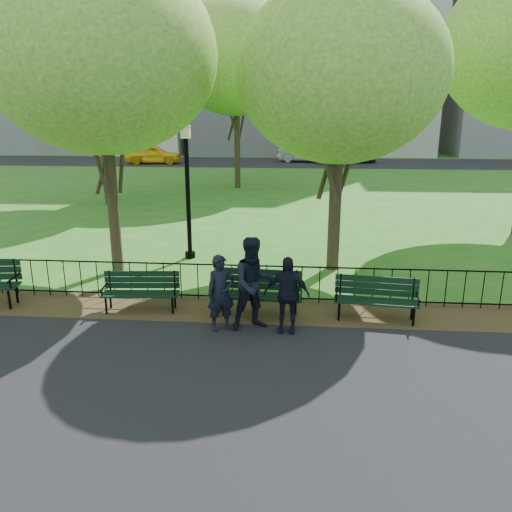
# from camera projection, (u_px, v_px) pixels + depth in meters

# --- Properties ---
(ground) EXTENTS (120.00, 120.00, 0.00)m
(ground) POSITION_uv_depth(u_px,v_px,m) (250.00, 340.00, 9.64)
(ground) COLOR #27691B
(asphalt_path) EXTENTS (60.00, 9.20, 0.01)m
(asphalt_path) POSITION_uv_depth(u_px,v_px,m) (225.00, 456.00, 6.39)
(asphalt_path) COLOR black
(asphalt_path) RESTS_ON ground
(dirt_strip) EXTENTS (60.00, 1.60, 0.01)m
(dirt_strip) POSITION_uv_depth(u_px,v_px,m) (256.00, 310.00, 11.08)
(dirt_strip) COLOR #3A2A18
(dirt_strip) RESTS_ON ground
(far_street) EXTENTS (70.00, 9.00, 0.01)m
(far_street) POSITION_uv_depth(u_px,v_px,m) (288.00, 162.00, 43.14)
(far_street) COLOR black
(far_street) RESTS_ON ground
(iron_fence) EXTENTS (24.06, 0.06, 1.00)m
(iron_fence) POSITION_uv_depth(u_px,v_px,m) (258.00, 282.00, 11.42)
(iron_fence) COLOR black
(iron_fence) RESTS_ON ground
(apartment_west) EXTENTS (22.00, 15.00, 26.00)m
(apartment_west) POSITION_uv_depth(u_px,v_px,m) (89.00, 27.00, 53.72)
(apartment_west) COLOR white
(apartment_west) RESTS_ON ground
(apartment_mid) EXTENTS (24.00, 15.00, 30.00)m
(apartment_mid) POSITION_uv_depth(u_px,v_px,m) (313.00, 3.00, 51.24)
(apartment_mid) COLOR beige
(apartment_mid) RESTS_ON ground
(park_bench_main) EXTENTS (1.99, 0.73, 1.08)m
(park_bench_main) POSITION_uv_depth(u_px,v_px,m) (244.00, 287.00, 10.64)
(park_bench_main) COLOR black
(park_bench_main) RESTS_ON ground
(park_bench_left_a) EXTENTS (1.69, 0.64, 0.94)m
(park_bench_left_a) POSITION_uv_depth(u_px,v_px,m) (141.00, 287.00, 10.95)
(park_bench_left_a) COLOR black
(park_bench_left_a) RESTS_ON ground
(park_bench_right_a) EXTENTS (1.78, 0.72, 0.99)m
(park_bench_right_a) POSITION_uv_depth(u_px,v_px,m) (376.00, 294.00, 10.47)
(park_bench_right_a) COLOR black
(park_bench_right_a) RESTS_ON ground
(lamppost) EXTENTS (0.36, 0.36, 3.98)m
(lamppost) POSITION_uv_depth(u_px,v_px,m) (188.00, 186.00, 14.47)
(lamppost) COLOR black
(lamppost) RESTS_ON ground
(tree_near_w) EXTENTS (5.80, 5.80, 8.08)m
(tree_near_w) POSITION_uv_depth(u_px,v_px,m) (101.00, 54.00, 12.29)
(tree_near_w) COLOR #2D2116
(tree_near_w) RESTS_ON ground
(tree_near_e) EXTENTS (5.35, 5.35, 7.46)m
(tree_near_e) POSITION_uv_depth(u_px,v_px,m) (341.00, 73.00, 12.57)
(tree_near_e) COLOR #2D2116
(tree_near_e) RESTS_ON ground
(tree_mid_w) EXTENTS (6.90, 6.90, 9.61)m
(tree_mid_w) POSITION_uv_depth(u_px,v_px,m) (96.00, 54.00, 21.92)
(tree_mid_w) COLOR #2D2116
(tree_mid_w) RESTS_ON ground
(tree_far_c) EXTENTS (7.34, 7.34, 10.23)m
(tree_far_c) POSITION_uv_depth(u_px,v_px,m) (236.00, 57.00, 26.99)
(tree_far_c) COLOR #2D2116
(tree_far_c) RESTS_ON ground
(person_left) EXTENTS (0.67, 0.57, 1.55)m
(person_left) POSITION_uv_depth(u_px,v_px,m) (221.00, 293.00, 9.87)
(person_left) COLOR black
(person_left) RESTS_ON asphalt_path
(person_mid) EXTENTS (1.04, 0.81, 1.89)m
(person_mid) POSITION_uv_depth(u_px,v_px,m) (254.00, 284.00, 9.90)
(person_mid) COLOR black
(person_mid) RESTS_ON asphalt_path
(person_right) EXTENTS (0.94, 0.45, 1.55)m
(person_right) POSITION_uv_depth(u_px,v_px,m) (287.00, 294.00, 9.80)
(person_right) COLOR black
(person_right) RESTS_ON asphalt_path
(taxi) EXTENTS (4.75, 2.20, 1.57)m
(taxi) POSITION_uv_depth(u_px,v_px,m) (153.00, 154.00, 41.94)
(taxi) COLOR yellow
(taxi) RESTS_ON far_street
(sedan_silver) EXTENTS (4.74, 2.06, 1.52)m
(sedan_silver) POSITION_uv_depth(u_px,v_px,m) (305.00, 153.00, 43.28)
(sedan_silver) COLOR #9E9FA5
(sedan_silver) RESTS_ON far_street
(sedan_dark) EXTENTS (5.52, 3.56, 1.49)m
(sedan_dark) POSITION_uv_depth(u_px,v_px,m) (347.00, 154.00, 42.49)
(sedan_dark) COLOR black
(sedan_dark) RESTS_ON far_street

